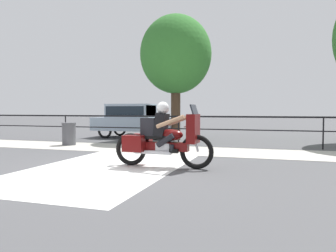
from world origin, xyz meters
TOP-DOWN VIEW (x-y plane):
  - ground_plane at (0.00, 0.00)m, footprint 120.00×120.00m
  - sidewalk_band at (0.00, 3.40)m, footprint 44.00×2.40m
  - crosswalk_band at (-0.18, -0.20)m, footprint 3.21×6.00m
  - fence_railing at (0.00, 5.09)m, footprint 36.00×0.05m
  - motorcycle at (1.02, 0.17)m, footprint 2.40×0.76m
  - parked_car at (-2.91, 7.43)m, footprint 4.00×1.71m
  - trash_bin at (-3.88, 3.58)m, footprint 0.53×0.53m
  - tree_behind_car at (-0.65, 6.92)m, footprint 3.14×3.14m

SIDE VIEW (x-z plane):
  - ground_plane at x=0.00m, z-range 0.00..0.00m
  - crosswalk_band at x=-0.18m, z-range 0.00..0.01m
  - sidewalk_band at x=0.00m, z-range 0.00..0.01m
  - trash_bin at x=-3.88m, z-range 0.00..0.86m
  - motorcycle at x=1.02m, z-range -0.07..1.46m
  - fence_railing at x=0.00m, z-range 0.32..1.44m
  - parked_car at x=-2.91m, z-range 0.12..1.74m
  - tree_behind_car at x=-0.65m, z-range 1.00..6.51m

